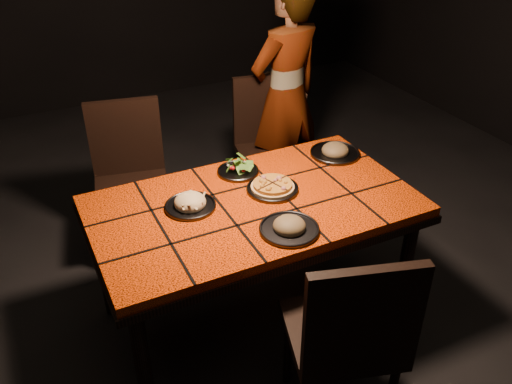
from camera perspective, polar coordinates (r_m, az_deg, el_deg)
name	(u,v)px	position (r m, az deg, el deg)	size (l,w,h in m)	color
room_shell	(253,53)	(2.37, -0.28, 14.39)	(6.04, 7.04, 3.08)	black
dining_table	(254,215)	(2.73, -0.23, -2.42)	(1.62, 0.92, 0.75)	#EC4207
chair_near	(350,334)	(2.28, 9.82, -14.51)	(0.56, 0.56, 1.00)	black
chair_far_left	(130,170)	(3.44, -13.13, 2.26)	(0.52, 0.52, 0.98)	black
chair_far_right	(268,138)	(3.76, 1.28, 5.72)	(0.51, 0.51, 0.97)	black
diner	(286,97)	(3.78, 3.14, 9.97)	(0.59, 0.39, 1.61)	brown
plate_pizza	(273,187)	(2.77, 1.75, 0.50)	(0.28, 0.28, 0.04)	#333337
plate_pasta	(190,204)	(2.65, -6.94, -1.23)	(0.25, 0.25, 0.08)	#333337
plate_salad	(238,169)	(2.93, -1.91, 2.47)	(0.23, 0.23, 0.07)	#333337
plate_mushroom_a	(289,226)	(2.48, 3.53, -3.62)	(0.28, 0.28, 0.09)	#333337
plate_mushroom_b	(335,151)	(3.15, 8.34, 4.33)	(0.29, 0.29, 0.09)	#333337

